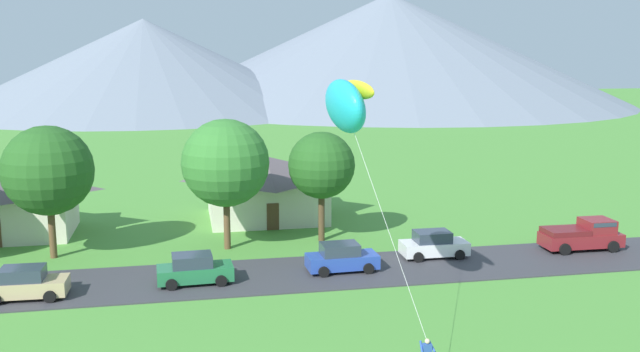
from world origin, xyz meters
TOP-DOWN VIEW (x-y plane):
  - road_strip at (0.00, 26.05)m, footprint 160.00×6.55m
  - mountain_central_ridge at (45.83, 155.41)m, footprint 115.31×115.31m
  - mountain_west_ridge at (-12.15, 144.92)m, footprint 82.65×82.65m
  - house_leftmost at (1.59, 40.42)m, footprint 9.46×8.32m
  - house_left_center at (-17.21, 38.71)m, footprint 9.87×6.91m
  - tree_near_left at (-2.00, 32.31)m, footprint 5.74×5.74m
  - tree_left_of_center at (-12.97, 32.38)m, footprint 5.62×5.62m
  - tree_center at (4.53, 33.10)m, footprint 4.58×4.58m
  - parked_car_white_west_end at (10.68, 27.63)m, footprint 4.22×2.11m
  - parked_car_green_mid_west at (-4.29, 25.41)m, footprint 4.28×2.23m
  - parked_car_tan_mid_east at (-13.10, 24.70)m, footprint 4.25×2.18m
  - parked_car_blue_east_end at (4.32, 25.99)m, footprint 4.26×2.19m
  - pickup_truck_maroon_west_side at (20.91, 27.38)m, footprint 5.23×2.37m
  - kite_flyer_with_kite at (2.61, 17.71)m, footprint 3.48×8.12m

SIDE VIEW (x-z plane):
  - road_strip at x=0.00m, z-range 0.00..0.08m
  - parked_car_white_west_end at x=10.68m, z-range 0.03..1.71m
  - parked_car_green_mid_west at x=-4.29m, z-range 0.03..1.71m
  - parked_car_tan_mid_east at x=-13.10m, z-range 0.03..1.71m
  - parked_car_blue_east_end at x=4.32m, z-range 0.03..1.71m
  - pickup_truck_maroon_west_side at x=20.91m, z-range 0.06..2.06m
  - house_left_center at x=-17.21m, z-range 0.09..4.88m
  - house_leftmost at x=1.59m, z-range 0.09..4.98m
  - tree_center at x=4.53m, z-range 1.48..9.05m
  - tree_left_of_center at x=-12.97m, z-range 1.39..9.84m
  - tree_near_left at x=-2.00m, z-range 1.44..10.09m
  - mountain_west_ridge at x=-12.15m, z-range 0.00..19.49m
  - kite_flyer_with_kite at x=2.61m, z-range 4.59..16.46m
  - mountain_central_ridge at x=45.83m, z-range 0.00..26.33m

